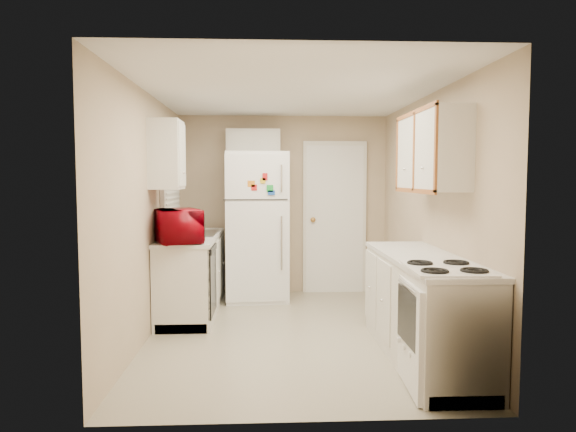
{
  "coord_description": "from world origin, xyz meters",
  "views": [
    {
      "loc": [
        -0.26,
        -5.07,
        1.56
      ],
      "look_at": [
        0.0,
        0.5,
        1.15
      ],
      "focal_mm": 32.0,
      "sensor_mm": 36.0,
      "label": 1
    }
  ],
  "objects": [
    {
      "name": "wall_left",
      "position": [
        -1.4,
        0.0,
        1.2
      ],
      "size": [
        3.8,
        3.8,
        0.0
      ],
      "primitive_type": "plane",
      "color": "#C1AA8D",
      "rests_on": "floor"
    },
    {
      "name": "sink",
      "position": [
        -1.1,
        1.05,
        0.86
      ],
      "size": [
        0.54,
        0.74,
        0.16
      ],
      "primitive_type": "cube",
      "color": "gray",
      "rests_on": "left_counter"
    },
    {
      "name": "soap_bottle",
      "position": [
        -1.15,
        1.42,
        1.0
      ],
      "size": [
        0.09,
        0.09,
        0.18
      ],
      "primitive_type": "imported",
      "rotation": [
        0.0,
        0.0,
        -0.13
      ],
      "color": "silver",
      "rests_on": "left_counter"
    },
    {
      "name": "refrigerator",
      "position": [
        -0.36,
        1.51,
        0.95
      ],
      "size": [
        0.83,
        0.8,
        1.89
      ],
      "primitive_type": "cube",
      "rotation": [
        0.0,
        0.0,
        0.06
      ],
      "color": "white",
      "rests_on": "floor"
    },
    {
      "name": "left_counter",
      "position": [
        -1.1,
        0.9,
        0.45
      ],
      "size": [
        0.6,
        1.8,
        0.9
      ],
      "primitive_type": "cube",
      "color": "silver",
      "rests_on": "floor"
    },
    {
      "name": "interior_door",
      "position": [
        0.7,
        1.86,
        1.02
      ],
      "size": [
        0.86,
        0.06,
        2.08
      ],
      "primitive_type": "cube",
      "color": "white",
      "rests_on": "floor"
    },
    {
      "name": "floor",
      "position": [
        0.0,
        0.0,
        0.0
      ],
      "size": [
        3.8,
        3.8,
        0.0
      ],
      "primitive_type": "plane",
      "color": "#BEB69E",
      "rests_on": "ground"
    },
    {
      "name": "window_blinds",
      "position": [
        -1.36,
        1.05,
        1.6
      ],
      "size": [
        0.1,
        0.98,
        1.08
      ],
      "primitive_type": "cube",
      "color": "silver",
      "rests_on": "wall_left"
    },
    {
      "name": "upper_cabinet_right",
      "position": [
        1.25,
        -0.5,
        1.8
      ],
      "size": [
        0.3,
        1.2,
        0.7
      ],
      "primitive_type": "cube",
      "color": "silver",
      "rests_on": "wall_right"
    },
    {
      "name": "wall_back",
      "position": [
        0.0,
        1.9,
        1.2
      ],
      "size": [
        2.8,
        2.8,
        0.0
      ],
      "primitive_type": "plane",
      "color": "#C1AA8D",
      "rests_on": "floor"
    },
    {
      "name": "wall_front",
      "position": [
        0.0,
        -1.9,
        1.2
      ],
      "size": [
        2.8,
        2.8,
        0.0
      ],
      "primitive_type": "plane",
      "color": "#C1AA8D",
      "rests_on": "floor"
    },
    {
      "name": "upper_cabinet_left",
      "position": [
        -1.25,
        0.22,
        1.8
      ],
      "size": [
        0.3,
        0.45,
        0.7
      ],
      "primitive_type": "cube",
      "color": "silver",
      "rests_on": "wall_left"
    },
    {
      "name": "ceiling",
      "position": [
        0.0,
        0.0,
        2.4
      ],
      "size": [
        3.8,
        3.8,
        0.0
      ],
      "primitive_type": "plane",
      "color": "white",
      "rests_on": "floor"
    },
    {
      "name": "cabinet_over_fridge",
      "position": [
        -0.4,
        1.75,
        2.0
      ],
      "size": [
        0.7,
        0.3,
        0.4
      ],
      "primitive_type": "cube",
      "color": "silver",
      "rests_on": "wall_back"
    },
    {
      "name": "stove",
      "position": [
        1.06,
        -1.44,
        0.41
      ],
      "size": [
        0.58,
        0.69,
        0.81
      ],
      "primitive_type": "cube",
      "rotation": [
        0.0,
        0.0,
        -0.05
      ],
      "color": "white",
      "rests_on": "floor"
    },
    {
      "name": "dishwasher",
      "position": [
        -0.81,
        0.3,
        0.49
      ],
      "size": [
        0.03,
        0.58,
        0.72
      ],
      "primitive_type": "cube",
      "color": "black",
      "rests_on": "floor"
    },
    {
      "name": "right_counter",
      "position": [
        1.1,
        -0.8,
        0.45
      ],
      "size": [
        0.6,
        2.0,
        0.9
      ],
      "primitive_type": "cube",
      "color": "silver",
      "rests_on": "floor"
    },
    {
      "name": "wall_right",
      "position": [
        1.4,
        0.0,
        1.2
      ],
      "size": [
        3.8,
        3.8,
        0.0
      ],
      "primitive_type": "plane",
      "color": "#C1AA8D",
      "rests_on": "floor"
    },
    {
      "name": "microwave",
      "position": [
        -1.15,
        0.23,
        1.05
      ],
      "size": [
        0.7,
        0.55,
        0.41
      ],
      "primitive_type": "imported",
      "rotation": [
        0.0,
        0.0,
        1.96
      ],
      "color": "#7C000A",
      "rests_on": "left_counter"
    }
  ]
}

